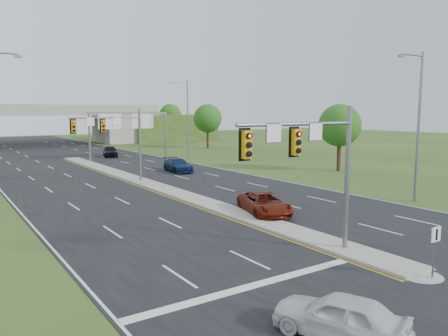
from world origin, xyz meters
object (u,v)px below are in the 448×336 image
Objects in this scene: signal_mast_far at (117,134)px; car_far_b at (178,165)px; car_far_c at (110,151)px; car_white at (339,316)px; keep_right_sign at (435,244)px; sign_gantry at (128,122)px; signal_mast_near at (315,157)px; overpass at (31,128)px; car_far_a at (264,204)px.

signal_mast_far reaches higher than car_far_b.
car_white is at bearing -87.33° from car_far_c.
keep_right_sign is 50.04m from sign_gantry.
signal_mast_far reaches higher than car_far_c.
overpass reaches higher than signal_mast_near.
signal_mast_far is 1.44× the size of car_far_c.
overpass is (2.26, 80.07, -1.17)m from signal_mast_near.
overpass reaches higher than keep_right_sign.
car_white is at bearing -104.79° from sign_gantry.
car_far_b is (4.91, 21.50, 0.03)m from car_far_a.
sign_gantry is at bearing 94.83° from car_far_b.
signal_mast_near is at bearing 116.94° from keep_right_sign.
car_far_c is at bearing 101.53° from car_far_a.
car_far_b is at bearing 73.69° from signal_mast_near.
signal_mast_near is 0.09× the size of overpass.
sign_gantry is (8.95, 19.99, 0.51)m from signal_mast_far.
signal_mast_near reaches higher than car_far_c.
car_far_a is (-5.18, -36.87, -4.50)m from sign_gantry.
car_far_b is 20.30m from car_far_c.
car_far_a is (8.14, 13.59, 0.03)m from car_white.
signal_mast_near is 1.74× the size of car_white.
car_white is 0.78× the size of car_far_a.
overpass is 15.53× the size of car_far_a.
car_white is 56.73m from car_far_c.
signal_mast_near is 9.81m from car_far_a.
signal_mast_near and signal_mast_far have the same top height.
sign_gantry reaches higher than car_far_b.
keep_right_sign is at bearing -90.00° from overpass.
sign_gantry is at bearing 82.30° from keep_right_sign.
car_far_a is 1.01× the size of car_far_b.
car_far_c is (12.29, 55.38, 0.14)m from car_white.
signal_mast_far is 17.74m from car_far_a.
sign_gantry is 6.68m from car_far_c.
sign_gantry is at bearing 65.89° from signal_mast_far.
car_far_c reaches higher than car_white.
keep_right_sign is 0.43× the size of car_far_b.
car_white is at bearing -103.71° from car_far_a.
keep_right_sign is at bearing -85.61° from signal_mast_far.
overpass is at bearing 103.10° from car_far_b.
signal_mast_far is 29.71m from keep_right_sign.
car_far_a is (3.76, -16.87, -3.99)m from signal_mast_far.
sign_gantry is 35.75m from overpass.
keep_right_sign is 0.19× the size of sign_gantry.
overpass is (2.26, 55.07, -1.17)m from signal_mast_far.
car_white is (-13.32, -50.46, -4.53)m from sign_gantry.
keep_right_sign is 0.45× the size of car_far_c.
signal_mast_near reaches higher than sign_gantry.
car_white is 37.44m from car_far_b.
car_far_b is (-0.28, -15.36, -4.48)m from sign_gantry.
car_far_b is (6.41, 34.08, -0.75)m from keep_right_sign.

